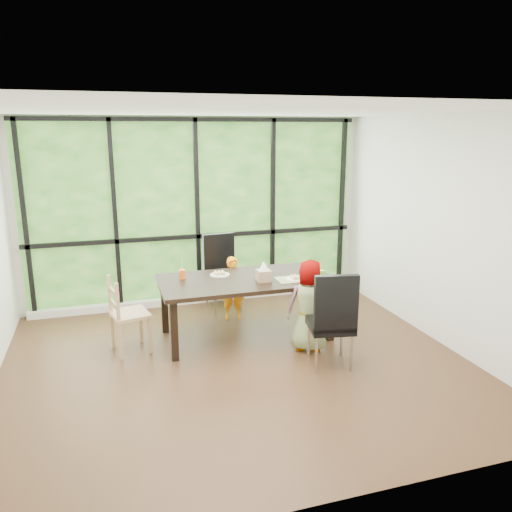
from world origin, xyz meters
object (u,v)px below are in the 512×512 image
(chair_window_leather, at_px, (223,274))
(chair_end_beech, at_px, (130,314))
(dining_table, at_px, (246,307))
(orange_cup, at_px, (182,274))
(chair_interior_leather, at_px, (331,318))
(child_toddler, at_px, (233,288))
(white_mug, at_px, (315,268))
(green_cup, at_px, (322,275))
(plate_far, at_px, (220,275))
(tissue_box, at_px, (264,276))
(plate_near, at_px, (295,279))
(child_older, at_px, (311,305))

(chair_window_leather, height_order, chair_end_beech, chair_window_leather)
(dining_table, xyz_separation_m, orange_cup, (-0.74, 0.21, 0.43))
(chair_interior_leather, relative_size, child_toddler, 1.25)
(chair_interior_leather, height_order, white_mug, chair_interior_leather)
(orange_cup, relative_size, green_cup, 1.08)
(plate_far, distance_m, tissue_box, 0.60)
(child_toddler, xyz_separation_m, plate_far, (-0.27, -0.41, 0.33))
(plate_near, xyz_separation_m, orange_cup, (-1.30, 0.43, 0.05))
(white_mug, bearing_deg, chair_interior_leather, -104.50)
(chair_interior_leather, bearing_deg, tissue_box, -50.34)
(dining_table, height_order, chair_interior_leather, chair_interior_leather)
(chair_window_leather, xyz_separation_m, white_mug, (0.98, -0.94, 0.25))
(chair_interior_leather, xyz_separation_m, white_mug, (0.28, 1.08, 0.25))
(chair_window_leather, relative_size, chair_interior_leather, 1.00)
(plate_far, distance_m, plate_near, 0.94)
(chair_window_leather, bearing_deg, orange_cup, -137.49)
(plate_far, height_order, orange_cup, orange_cup)
(child_older, xyz_separation_m, plate_far, (-0.89, 0.81, 0.22))
(plate_near, bearing_deg, child_toddler, 123.11)
(chair_window_leather, xyz_separation_m, plate_near, (0.60, -1.21, 0.22))
(dining_table, distance_m, plate_near, 0.71)
(chair_window_leather, xyz_separation_m, tissue_box, (0.22, -1.16, 0.28))
(chair_window_leather, distance_m, green_cup, 1.60)
(chair_end_beech, bearing_deg, orange_cup, -83.13)
(child_older, distance_m, orange_cup, 1.60)
(chair_interior_leather, xyz_separation_m, plate_far, (-0.93, 1.25, 0.22))
(plate_far, relative_size, green_cup, 2.29)
(dining_table, bearing_deg, chair_end_beech, -179.37)
(child_toddler, height_order, child_older, child_older)
(dining_table, bearing_deg, chair_interior_leather, -57.54)
(chair_interior_leather, height_order, child_older, child_older)
(child_older, bearing_deg, chair_end_beech, 7.81)
(orange_cup, xyz_separation_m, green_cup, (1.62, -0.50, -0.00))
(green_cup, xyz_separation_m, tissue_box, (-0.70, 0.12, 0.01))
(dining_table, distance_m, white_mug, 1.02)
(plate_near, bearing_deg, tissue_box, 171.45)
(chair_window_leather, xyz_separation_m, chair_interior_leather, (0.70, -2.02, 0.00))
(plate_far, relative_size, plate_near, 1.14)
(chair_window_leather, bearing_deg, child_older, -72.79)
(child_older, xyz_separation_m, tissue_box, (-0.44, 0.42, 0.28))
(green_cup, xyz_separation_m, white_mug, (0.06, 0.34, -0.02))
(child_older, height_order, green_cup, child_older)
(chair_interior_leather, distance_m, chair_end_beech, 2.29)
(chair_window_leather, distance_m, white_mug, 1.38)
(plate_near, bearing_deg, chair_interior_leather, -82.95)
(chair_end_beech, bearing_deg, tissue_box, -107.57)
(dining_table, relative_size, white_mug, 28.58)
(chair_interior_leather, distance_m, child_older, 0.44)
(dining_table, relative_size, tissue_box, 13.20)
(orange_cup, relative_size, white_mug, 1.57)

